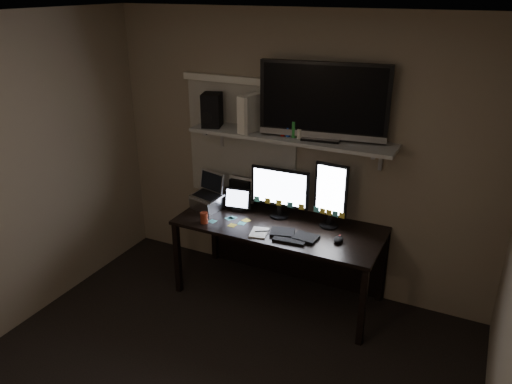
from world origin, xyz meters
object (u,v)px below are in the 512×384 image
Objects in this scene: monitor_portrait at (331,195)px; keyboard at (294,235)px; monitor_landscape at (280,193)px; tablet at (238,200)px; desk at (284,236)px; game_console at (251,113)px; laptop at (207,193)px; tv at (324,102)px; cup at (204,218)px; mouse at (338,239)px; speaker at (212,110)px.

keyboard is (-0.20, -0.31, -0.28)m from monitor_portrait.
monitor_landscape reaches higher than tablet.
desk is 5.60× the size of game_console.
monitor_portrait is 1.16m from laptop.
keyboard is 0.39× the size of tv.
cup is (-0.60, -0.38, 0.23)m from desk.
cup is at bearing -104.01° from game_console.
monitor_portrait reaches higher than desk.
mouse is at bearing 10.44° from laptop.
monitor_portrait is at bearing 4.76° from desk.
game_console is (-0.76, 0.02, 0.62)m from monitor_portrait.
desk is 0.54m from tablet.
tv is at bearing 17.72° from desk.
mouse reaches higher than keyboard.
game_console reaches higher than monitor_landscape.
monitor_landscape is at bearing 158.17° from desk.
game_console reaches higher than cup.
desk is at bearing 23.15° from laptop.
speaker is at bearing 176.04° from desk.
speaker is at bearing 156.76° from tablet.
mouse is at bearing 8.68° from cup.
monitor_portrait is 1.41× the size of keyboard.
tablet reaches higher than cup.
game_console is at bearing -16.91° from speaker.
keyboard is 1.39× the size of speaker.
tablet reaches higher than desk.
cup is (-1.01, -0.41, -0.24)m from monitor_portrait.
monitor_landscape is at bearing 158.54° from mouse.
tv is at bearing 9.02° from monitor_landscape.
cup reaches higher than mouse.
game_console is 1.08× the size of speaker.
mouse is 0.39× the size of speaker.
tv reaches higher than monitor_portrait.
desk is 1.28m from tv.
desk is at bearing 120.70° from keyboard.
monitor_portrait is 5.93× the size of cup.
laptop reaches higher than cup.
keyboard is (0.26, -0.30, -0.22)m from monitor_landscape.
mouse is (0.56, -0.20, 0.20)m from desk.
monitor_portrait reaches higher than cup.
game_console is (-0.63, -0.03, -0.15)m from tv.
desk is 4.35× the size of keyboard.
monitor_landscape is 5.44× the size of cup.
monitor_portrait is 1.30m from speaker.
tv is at bearing 132.78° from mouse.
mouse is at bearing -28.74° from speaker.
game_console reaches higher than desk.
laptop is 0.31× the size of tv.
game_console is (0.25, 0.44, 0.86)m from cup.
desk is at bearing -170.50° from monitor_portrait.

